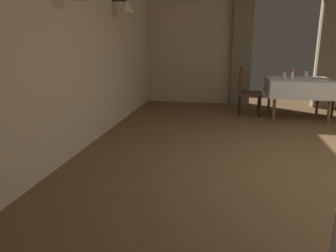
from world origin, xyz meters
TOP-DOWN VIEW (x-y plane):
  - ground at (0.00, 0.00)m, footprint 10.08×10.08m
  - wall_left at (-3.20, 0.00)m, footprint 0.49×8.40m
  - wall_back at (0.00, 4.18)m, footprint 6.40×0.27m
  - dining_table_mid at (0.14, 2.93)m, footprint 1.19×1.04m
  - chair_mid_left at (-0.84, 2.97)m, footprint 0.44×0.44m
  - flower_vase_mid at (-0.04, 2.70)m, footprint 0.07×0.07m
  - glass_mid_b at (0.33, 3.30)m, footprint 0.07×0.07m
  - plate_mid_c at (0.45, 2.75)m, footprint 0.21×0.21m
  - glass_mid_d at (-0.12, 3.11)m, footprint 0.07×0.07m

SIDE VIEW (x-z plane):
  - ground at x=0.00m, z-range 0.00..0.00m
  - chair_mid_left at x=-0.84m, z-range 0.05..0.98m
  - dining_table_mid at x=0.14m, z-range 0.27..1.02m
  - plate_mid_c at x=0.45m, z-range 0.75..0.76m
  - glass_mid_d at x=-0.12m, z-range 0.75..0.86m
  - glass_mid_b at x=0.33m, z-range 0.75..0.87m
  - flower_vase_mid at x=-0.04m, z-range 0.76..0.97m
  - wall_left at x=-3.20m, z-range 0.01..3.01m
  - wall_back at x=0.00m, z-range 0.02..3.02m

